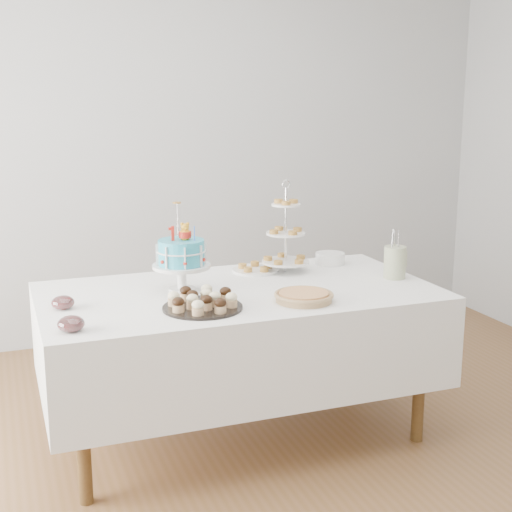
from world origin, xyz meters
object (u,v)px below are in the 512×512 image
object	(u,v)px
cupcake_tray	(203,300)
table	(239,334)
pastry_plate	(256,268)
jam_bowl_a	(71,324)
birthday_cake	(182,267)
pie	(304,296)
tiered_stand	(286,234)
plate_stack	(330,259)
utensil_pitcher	(395,261)
jam_bowl_b	(63,303)

from	to	relation	value
cupcake_tray	table	bearing A→B (deg)	44.00
pastry_plate	jam_bowl_a	size ratio (longest dim) A/B	2.30
birthday_cake	pie	xyz separation A→B (m)	(0.48, -0.37, -0.09)
birthday_cake	tiered_stand	world-z (taller)	tiered_stand
table	plate_stack	world-z (taller)	plate_stack
birthday_cake	pie	size ratio (longest dim) A/B	1.57
cupcake_tray	utensil_pitcher	xyz separation A→B (m)	(1.10, 0.18, 0.05)
jam_bowl_a	jam_bowl_b	size ratio (longest dim) A/B	1.08
pie	jam_bowl_a	bearing A→B (deg)	-176.30
cupcake_tray	tiered_stand	xyz separation A→B (m)	(0.61, 0.51, 0.17)
jam_bowl_a	table	bearing A→B (deg)	23.36
table	tiered_stand	bearing A→B (deg)	36.37
pastry_plate	jam_bowl_a	xyz separation A→B (m)	(-1.05, -0.69, 0.01)
jam_bowl_a	birthday_cake	bearing A→B (deg)	37.38
table	jam_bowl_a	bearing A→B (deg)	-156.64
table	utensil_pitcher	xyz separation A→B (m)	(0.84, -0.06, 0.32)
table	jam_bowl_a	size ratio (longest dim) A/B	17.47
utensil_pitcher	pie	bearing A→B (deg)	-146.60
jam_bowl_b	table	bearing A→B (deg)	2.10
jam_bowl_b	pastry_plate	bearing A→B (deg)	18.75
plate_stack	cupcake_tray	bearing A→B (deg)	-147.49
tiered_stand	jam_bowl_a	xyz separation A→B (m)	(-1.20, -0.63, -0.18)
cupcake_tray	tiered_stand	bearing A→B (deg)	39.74
cupcake_tray	pastry_plate	world-z (taller)	cupcake_tray
plate_stack	jam_bowl_b	xyz separation A→B (m)	(-1.50, -0.37, -0.00)
table	utensil_pitcher	distance (m)	0.90
jam_bowl_b	utensil_pitcher	distance (m)	1.68
cupcake_tray	tiered_stand	size ratio (longest dim) A/B	0.72
birthday_cake	jam_bowl_a	bearing A→B (deg)	-136.64
cupcake_tray	jam_bowl_b	distance (m)	0.62
birthday_cake	utensil_pitcher	xyz separation A→B (m)	(1.11, -0.14, -0.03)
tiered_stand	jam_bowl_a	size ratio (longest dim) A/B	4.53
jam_bowl_a	utensil_pitcher	size ratio (longest dim) A/B	0.43
cupcake_tray	tiered_stand	world-z (taller)	tiered_stand
utensil_pitcher	jam_bowl_b	bearing A→B (deg)	-168.19
birthday_cake	tiered_stand	distance (m)	0.66
pastry_plate	jam_bowl_a	world-z (taller)	jam_bowl_a
table	cupcake_tray	distance (m)	0.44
plate_stack	jam_bowl_a	bearing A→B (deg)	-154.97
birthday_cake	utensil_pitcher	size ratio (longest dim) A/B	1.69
table	jam_bowl_b	bearing A→B (deg)	-177.90
birthday_cake	tiered_stand	bearing A→B (deg)	22.76
table	jam_bowl_a	distance (m)	0.95
plate_stack	jam_bowl_a	world-z (taller)	same
pie	jam_bowl_a	xyz separation A→B (m)	(-1.06, -0.07, 0.01)
pie	utensil_pitcher	size ratio (longest dim) A/B	1.08
pie	jam_bowl_a	distance (m)	1.06
utensil_pitcher	birthday_cake	bearing A→B (deg)	-174.26
plate_stack	table	bearing A→B (deg)	-152.93
jam_bowl_a	pie	bearing A→B (deg)	3.70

